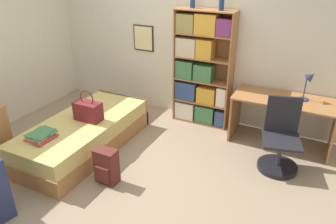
% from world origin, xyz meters
% --- Properties ---
extents(ground_plane, '(14.00, 14.00, 0.00)m').
position_xyz_m(ground_plane, '(0.00, 0.00, 0.00)').
color(ground_plane, gray).
extents(wall_back, '(10.00, 0.09, 2.60)m').
position_xyz_m(wall_back, '(-0.00, 1.75, 1.30)').
color(wall_back, beige).
rests_on(wall_back, ground_plane).
extents(bed, '(0.94, 2.06, 0.44)m').
position_xyz_m(bed, '(-0.61, 0.02, 0.22)').
color(bed, '#A36B3D').
rests_on(bed, ground_plane).
extents(handbag, '(0.37, 0.20, 0.44)m').
position_xyz_m(handbag, '(-0.53, 0.07, 0.58)').
color(handbag, maroon).
rests_on(handbag, bed).
extents(book_stack_on_bed, '(0.33, 0.37, 0.08)m').
position_xyz_m(book_stack_on_bed, '(-0.73, -0.61, 0.48)').
color(book_stack_on_bed, beige).
rests_on(book_stack_on_bed, bed).
extents(bookcase, '(0.91, 0.31, 1.81)m').
position_xyz_m(bookcase, '(0.54, 1.54, 0.87)').
color(bookcase, '#A36B3D').
rests_on(bookcase, ground_plane).
extents(bottle_green, '(0.07, 0.07, 0.21)m').
position_xyz_m(bottle_green, '(0.36, 1.57, 1.89)').
color(bottle_green, navy).
rests_on(bottle_green, bookcase).
extents(bottle_brown, '(0.08, 0.08, 0.25)m').
position_xyz_m(bottle_brown, '(0.81, 1.53, 1.90)').
color(bottle_brown, navy).
rests_on(bottle_brown, bookcase).
extents(desk, '(1.39, 0.63, 0.71)m').
position_xyz_m(desk, '(1.87, 1.38, 0.51)').
color(desk, '#A36B3D').
rests_on(desk, ground_plane).
extents(desk_lamp, '(0.20, 0.15, 0.43)m').
position_xyz_m(desk_lamp, '(2.13, 1.45, 1.00)').
color(desk_lamp, navy).
rests_on(desk_lamp, desk).
extents(desk_chair, '(0.56, 0.56, 0.93)m').
position_xyz_m(desk_chair, '(1.95, 0.76, 0.29)').
color(desk_chair, black).
rests_on(desk_chair, ground_plane).
extents(backpack, '(0.27, 0.20, 0.45)m').
position_xyz_m(backpack, '(0.15, -0.49, 0.22)').
color(backpack, '#56231E').
rests_on(backpack, ground_plane).
extents(waste_bin, '(0.20, 0.20, 0.25)m').
position_xyz_m(waste_bin, '(1.78, 1.32, 0.12)').
color(waste_bin, '#B7B2A8').
rests_on(waste_bin, ground_plane).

